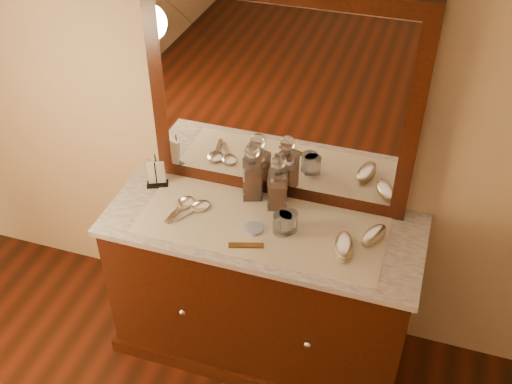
{
  "coord_description": "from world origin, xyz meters",
  "views": [
    {
      "loc": [
        0.61,
        -0.02,
        2.66
      ],
      "look_at": [
        0.0,
        1.85,
        1.1
      ],
      "focal_mm": 42.9,
      "sensor_mm": 36.0,
      "label": 1
    }
  ],
  "objects_px": {
    "pin_dish": "(254,229)",
    "comb": "(246,245)",
    "hand_mirror_outer": "(183,205)",
    "brush_near": "(344,247)",
    "mirror_frame": "(281,99)",
    "decanter_right": "(278,187)",
    "brush_far": "(374,236)",
    "hand_mirror_inner": "(197,208)",
    "napkin_rack": "(156,174)",
    "decanter_left": "(252,176)",
    "dresser_cabinet": "(262,290)"
  },
  "relations": [
    {
      "from": "pin_dish",
      "to": "napkin_rack",
      "type": "bearing_deg",
      "value": 162.4
    },
    {
      "from": "mirror_frame",
      "to": "brush_far",
      "type": "bearing_deg",
      "value": -22.92
    },
    {
      "from": "pin_dish",
      "to": "hand_mirror_outer",
      "type": "height_order",
      "value": "hand_mirror_outer"
    },
    {
      "from": "brush_far",
      "to": "hand_mirror_inner",
      "type": "xyz_separation_m",
      "value": [
        -0.8,
        -0.04,
        -0.01
      ]
    },
    {
      "from": "napkin_rack",
      "to": "decanter_right",
      "type": "distance_m",
      "value": 0.6
    },
    {
      "from": "comb",
      "to": "hand_mirror_outer",
      "type": "relative_size",
      "value": 0.7
    },
    {
      "from": "decanter_left",
      "to": "hand_mirror_outer",
      "type": "height_order",
      "value": "decanter_left"
    },
    {
      "from": "brush_far",
      "to": "hand_mirror_inner",
      "type": "height_order",
      "value": "brush_far"
    },
    {
      "from": "comb",
      "to": "brush_far",
      "type": "bearing_deg",
      "value": 5.55
    },
    {
      "from": "brush_far",
      "to": "dresser_cabinet",
      "type": "bearing_deg",
      "value": -175.58
    },
    {
      "from": "decanter_right",
      "to": "hand_mirror_outer",
      "type": "xyz_separation_m",
      "value": [
        -0.41,
        -0.14,
        -0.1
      ]
    },
    {
      "from": "decanter_left",
      "to": "hand_mirror_outer",
      "type": "xyz_separation_m",
      "value": [
        -0.28,
        -0.17,
        -0.11
      ]
    },
    {
      "from": "brush_far",
      "to": "mirror_frame",
      "type": "bearing_deg",
      "value": 157.08
    },
    {
      "from": "brush_near",
      "to": "decanter_left",
      "type": "bearing_deg",
      "value": 153.78
    },
    {
      "from": "pin_dish",
      "to": "comb",
      "type": "distance_m",
      "value": 0.11
    },
    {
      "from": "brush_near",
      "to": "napkin_rack",
      "type": "bearing_deg",
      "value": 169.07
    },
    {
      "from": "mirror_frame",
      "to": "decanter_right",
      "type": "bearing_deg",
      "value": -75.93
    },
    {
      "from": "decanter_left",
      "to": "napkin_rack",
      "type": "bearing_deg",
      "value": -173.3
    },
    {
      "from": "dresser_cabinet",
      "to": "brush_far",
      "type": "height_order",
      "value": "brush_far"
    },
    {
      "from": "decanter_left",
      "to": "decanter_right",
      "type": "relative_size",
      "value": 1.02
    },
    {
      "from": "brush_far",
      "to": "napkin_rack",
      "type": "bearing_deg",
      "value": 176.09
    },
    {
      "from": "brush_far",
      "to": "brush_near",
      "type": "bearing_deg",
      "value": -134.37
    },
    {
      "from": "pin_dish",
      "to": "decanter_left",
      "type": "distance_m",
      "value": 0.26
    },
    {
      "from": "decanter_left",
      "to": "decanter_right",
      "type": "xyz_separation_m",
      "value": [
        0.13,
        -0.03,
        -0.0
      ]
    },
    {
      "from": "brush_near",
      "to": "comb",
      "type": "bearing_deg",
      "value": -166.17
    },
    {
      "from": "napkin_rack",
      "to": "decanter_left",
      "type": "xyz_separation_m",
      "value": [
        0.47,
        0.05,
        0.06
      ]
    },
    {
      "from": "brush_near",
      "to": "dresser_cabinet",
      "type": "bearing_deg",
      "value": 169.11
    },
    {
      "from": "pin_dish",
      "to": "hand_mirror_outer",
      "type": "xyz_separation_m",
      "value": [
        -0.36,
        0.05,
        0.0
      ]
    },
    {
      "from": "dresser_cabinet",
      "to": "decanter_right",
      "type": "height_order",
      "value": "decanter_right"
    },
    {
      "from": "napkin_rack",
      "to": "hand_mirror_outer",
      "type": "bearing_deg",
      "value": -32.82
    },
    {
      "from": "mirror_frame",
      "to": "napkin_rack",
      "type": "xyz_separation_m",
      "value": [
        -0.57,
        -0.13,
        -0.44
      ]
    },
    {
      "from": "pin_dish",
      "to": "comb",
      "type": "xyz_separation_m",
      "value": [
        0.0,
        -0.11,
        -0.0
      ]
    },
    {
      "from": "napkin_rack",
      "to": "pin_dish",
      "type": "bearing_deg",
      "value": -17.6
    },
    {
      "from": "dresser_cabinet",
      "to": "brush_far",
      "type": "relative_size",
      "value": 8.07
    },
    {
      "from": "napkin_rack",
      "to": "hand_mirror_inner",
      "type": "bearing_deg",
      "value": -24.58
    },
    {
      "from": "pin_dish",
      "to": "decanter_right",
      "type": "distance_m",
      "value": 0.23
    },
    {
      "from": "pin_dish",
      "to": "hand_mirror_inner",
      "type": "height_order",
      "value": "hand_mirror_inner"
    },
    {
      "from": "brush_far",
      "to": "hand_mirror_outer",
      "type": "xyz_separation_m",
      "value": [
        -0.88,
        -0.05,
        -0.01
      ]
    },
    {
      "from": "napkin_rack",
      "to": "hand_mirror_outer",
      "type": "relative_size",
      "value": 0.71
    },
    {
      "from": "decanter_right",
      "to": "brush_near",
      "type": "xyz_separation_m",
      "value": [
        0.35,
        -0.2,
        -0.09
      ]
    },
    {
      "from": "mirror_frame",
      "to": "brush_near",
      "type": "relative_size",
      "value": 6.45
    },
    {
      "from": "mirror_frame",
      "to": "decanter_left",
      "type": "xyz_separation_m",
      "value": [
        -0.1,
        -0.08,
        -0.38
      ]
    },
    {
      "from": "mirror_frame",
      "to": "pin_dish",
      "type": "relative_size",
      "value": 13.93
    },
    {
      "from": "pin_dish",
      "to": "hand_mirror_inner",
      "type": "distance_m",
      "value": 0.3
    },
    {
      "from": "decanter_left",
      "to": "brush_far",
      "type": "distance_m",
      "value": 0.61
    },
    {
      "from": "decanter_left",
      "to": "brush_near",
      "type": "height_order",
      "value": "decanter_left"
    },
    {
      "from": "mirror_frame",
      "to": "pin_dish",
      "type": "height_order",
      "value": "mirror_frame"
    },
    {
      "from": "napkin_rack",
      "to": "hand_mirror_outer",
      "type": "distance_m",
      "value": 0.23
    },
    {
      "from": "comb",
      "to": "decanter_right",
      "type": "distance_m",
      "value": 0.32
    },
    {
      "from": "brush_near",
      "to": "mirror_frame",
      "type": "bearing_deg",
      "value": 140.13
    }
  ]
}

